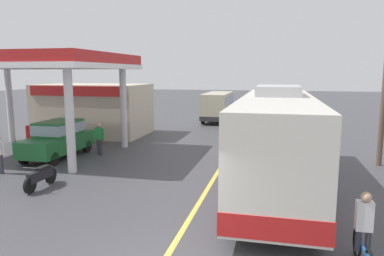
# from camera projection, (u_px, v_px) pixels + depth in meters

# --- Properties ---
(ground) EXTENTS (120.00, 120.00, 0.00)m
(ground) POSITION_uv_depth(u_px,v_px,m) (243.00, 130.00, 26.47)
(ground) COLOR #424247
(lane_divider_stripe) EXTENTS (0.16, 50.00, 0.01)m
(lane_divider_stripe) POSITION_uv_depth(u_px,v_px,m) (235.00, 143.00, 21.66)
(lane_divider_stripe) COLOR #D8CC4C
(lane_divider_stripe) RESTS_ON ground
(coach_bus_main) EXTENTS (2.60, 11.04, 3.69)m
(coach_bus_main) POSITION_uv_depth(u_px,v_px,m) (277.00, 141.00, 13.05)
(coach_bus_main) COLOR silver
(coach_bus_main) RESTS_ON ground
(gas_station_roadside) EXTENTS (9.10, 11.95, 5.10)m
(gas_station_roadside) POSITION_uv_depth(u_px,v_px,m) (78.00, 98.00, 22.37)
(gas_station_roadside) COLOR #B21E1E
(gas_station_roadside) RESTS_ON ground
(car_at_pump) EXTENTS (1.70, 4.20, 1.82)m
(car_at_pump) POSITION_uv_depth(u_px,v_px,m) (58.00, 137.00, 17.83)
(car_at_pump) COLOR #1E602D
(car_at_pump) RESTS_ON ground
(minibus_opposing_lane) EXTENTS (2.04, 6.13, 2.44)m
(minibus_opposing_lane) POSITION_uv_depth(u_px,v_px,m) (218.00, 104.00, 31.16)
(minibus_opposing_lane) COLOR #BFB799
(minibus_opposing_lane) RESTS_ON ground
(cyclist_on_shoulder) EXTENTS (0.34, 1.82, 1.72)m
(cyclist_on_shoulder) POSITION_uv_depth(u_px,v_px,m) (363.00, 234.00, 7.64)
(cyclist_on_shoulder) COLOR black
(cyclist_on_shoulder) RESTS_ON ground
(motorcycle_parked_forecourt) EXTENTS (0.55, 1.80, 0.92)m
(motorcycle_parked_forecourt) POSITION_uv_depth(u_px,v_px,m) (41.00, 176.00, 13.12)
(motorcycle_parked_forecourt) COLOR black
(motorcycle_parked_forecourt) RESTS_ON ground
(pedestrian_near_pump) EXTENTS (0.55, 0.22, 1.66)m
(pedestrian_near_pump) POSITION_uv_depth(u_px,v_px,m) (99.00, 137.00, 18.34)
(pedestrian_near_pump) COLOR #33333F
(pedestrian_near_pump) RESTS_ON ground
(car_trailing_behind_bus) EXTENTS (1.70, 4.20, 1.82)m
(car_trailing_behind_bus) POSITION_uv_depth(u_px,v_px,m) (272.00, 114.00, 28.07)
(car_trailing_behind_bus) COLOR #B2B2B7
(car_trailing_behind_bus) RESTS_ON ground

